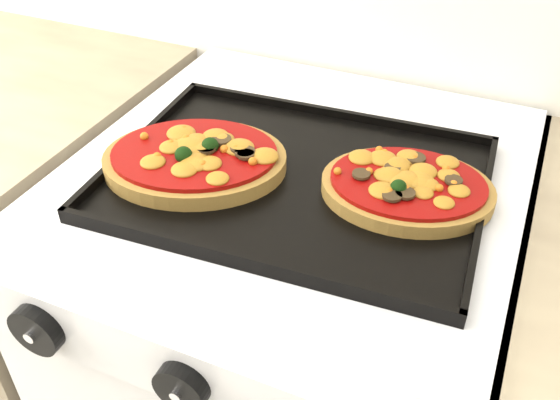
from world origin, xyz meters
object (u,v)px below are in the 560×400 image
at_px(pizza_left, 195,157).
at_px(pizza_right, 408,186).
at_px(stove, 294,378).
at_px(baking_tray, 296,177).

xyz_separation_m(pizza_left, pizza_right, (0.27, 0.05, -0.00)).
relative_size(stove, pizza_right, 4.36).
distance_m(stove, baking_tray, 0.47).
relative_size(stove, pizza_left, 3.85).
distance_m(baking_tray, pizza_right, 0.14).
xyz_separation_m(stove, pizza_left, (-0.12, -0.07, 0.48)).
distance_m(stove, pizza_left, 0.50).
bearing_deg(pizza_left, pizza_right, 11.10).
height_order(baking_tray, pizza_right, pizza_right).
relative_size(pizza_left, pizza_right, 1.13).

